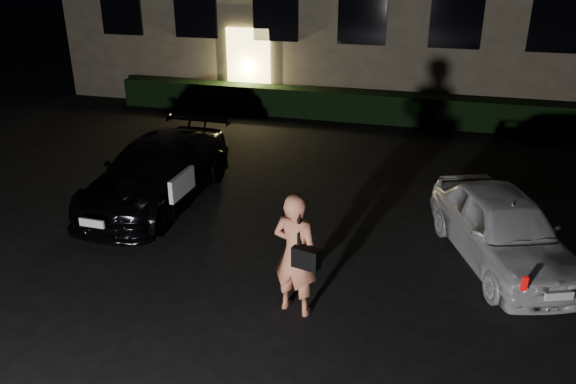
# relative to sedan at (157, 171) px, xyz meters

# --- Properties ---
(ground) EXTENTS (80.00, 80.00, 0.00)m
(ground) POSITION_rel_sedan_xyz_m (2.86, -3.56, -0.63)
(ground) COLOR black
(ground) RESTS_ON ground
(hedge) EXTENTS (15.00, 0.70, 0.85)m
(hedge) POSITION_rel_sedan_xyz_m (2.86, 6.94, -0.20)
(hedge) COLOR black
(hedge) RESTS_ON ground
(sedan) EXTENTS (1.89, 4.43, 1.25)m
(sedan) POSITION_rel_sedan_xyz_m (0.00, 0.00, 0.00)
(sedan) COLOR black
(sedan) RESTS_ON ground
(hatch) EXTENTS (2.59, 3.78, 1.19)m
(hatch) POSITION_rel_sedan_xyz_m (6.49, -0.70, -0.03)
(hatch) COLOR silver
(hatch) RESTS_ON ground
(man) EXTENTS (0.76, 0.58, 1.81)m
(man) POSITION_rel_sedan_xyz_m (3.64, -2.93, 0.28)
(man) COLOR #E9835F
(man) RESTS_ON ground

